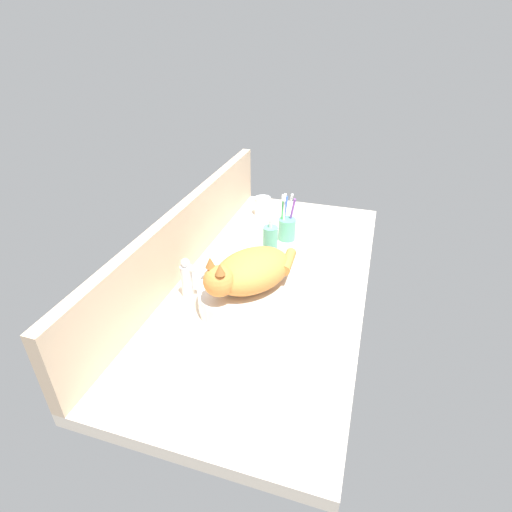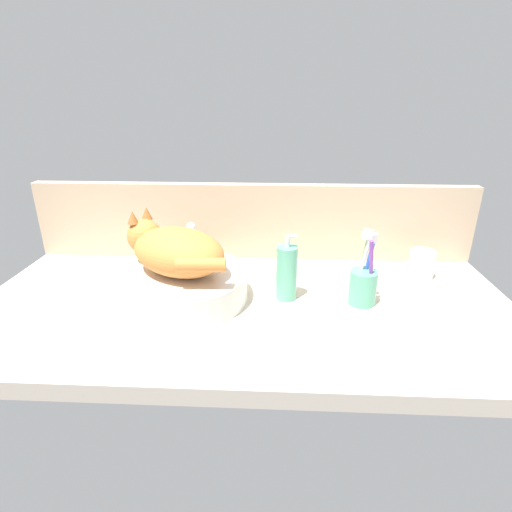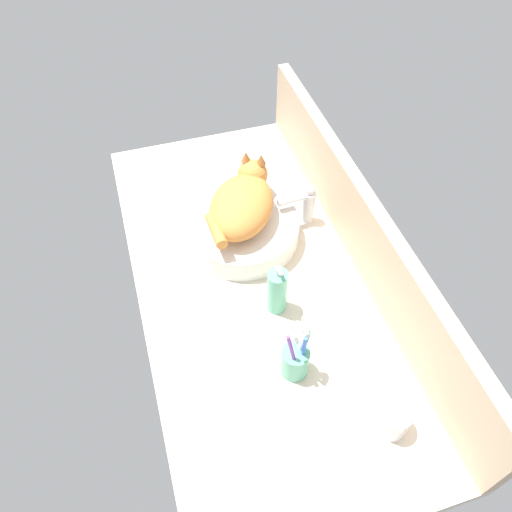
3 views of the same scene
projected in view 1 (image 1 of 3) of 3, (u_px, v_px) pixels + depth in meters
The scene contains 8 objects.
ground_plane at pixel (270, 283), 135.85cm from camera, with size 132.83×63.58×4.00cm, color beige.
backsplash_panel at pixel (186, 235), 136.51cm from camera, with size 132.83×3.60×23.14cm, color #CCAD8C.
sink_basin at pixel (253, 296), 120.12cm from camera, with size 32.81×32.81×7.34cm, color silver.
cat at pixel (249, 271), 114.46cm from camera, with size 30.21×27.65×14.00cm.
faucet at pixel (190, 277), 122.32cm from camera, with size 3.60×11.85×13.60cm.
soap_dispenser at pixel (270, 244), 140.24cm from camera, with size 5.25×5.25×17.15cm.
toothbrush_cup at pixel (287, 227), 156.06cm from camera, with size 6.72×6.72×18.72cm.
water_glass at pixel (263, 207), 176.67cm from camera, with size 6.98×6.98×7.97cm.
Camera 1 is at (-108.13, -28.80, 75.71)cm, focal length 28.00 mm.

